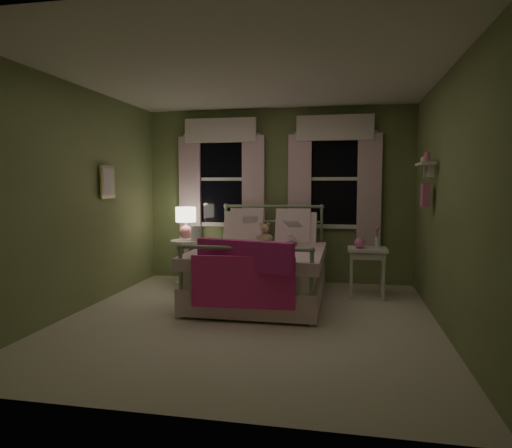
% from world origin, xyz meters
% --- Properties ---
extents(room_shell, '(4.20, 4.20, 4.20)m').
position_xyz_m(room_shell, '(0.00, 0.00, 1.30)').
color(room_shell, beige).
rests_on(room_shell, ground).
extents(bed, '(1.58, 2.04, 1.18)m').
position_xyz_m(bed, '(-0.03, 0.92, 0.38)').
color(bed, white).
rests_on(bed, ground).
extents(pink_throw, '(1.10, 0.36, 0.71)m').
position_xyz_m(pink_throw, '(-0.03, -0.11, 0.61)').
color(pink_throw, '#DB2A90').
rests_on(pink_throw, bed).
extents(child_left, '(0.25, 0.17, 0.68)m').
position_xyz_m(child_left, '(-0.31, 1.34, 0.91)').
color(child_left, '#F7D1DD').
rests_on(child_left, bed).
extents(child_right, '(0.37, 0.32, 0.65)m').
position_xyz_m(child_right, '(0.25, 1.34, 0.89)').
color(child_right, '#F7D1DD').
rests_on(child_right, bed).
extents(book_left, '(0.22, 0.16, 0.26)m').
position_xyz_m(book_left, '(-0.31, 1.09, 0.96)').
color(book_left, beige).
rests_on(book_left, child_left).
extents(book_right, '(0.21, 0.14, 0.26)m').
position_xyz_m(book_right, '(0.25, 1.09, 0.92)').
color(book_right, beige).
rests_on(book_right, child_right).
extents(teddy_bear, '(0.23, 0.18, 0.30)m').
position_xyz_m(teddy_bear, '(-0.03, 1.18, 0.79)').
color(teddy_bear, tan).
rests_on(teddy_bear, bed).
extents(nightstand_left, '(0.46, 0.46, 0.65)m').
position_xyz_m(nightstand_left, '(-1.28, 1.61, 0.42)').
color(nightstand_left, white).
rests_on(nightstand_left, ground).
extents(table_lamp, '(0.30, 0.30, 0.47)m').
position_xyz_m(table_lamp, '(-1.28, 1.61, 0.95)').
color(table_lamp, pink).
rests_on(table_lamp, nightstand_left).
extents(book_nightstand, '(0.19, 0.24, 0.02)m').
position_xyz_m(book_nightstand, '(-1.18, 1.53, 0.66)').
color(book_nightstand, beige).
rests_on(book_nightstand, nightstand_left).
extents(nightstand_right, '(0.50, 0.40, 0.64)m').
position_xyz_m(nightstand_right, '(1.31, 1.28, 0.55)').
color(nightstand_right, white).
rests_on(nightstand_right, ground).
extents(pink_toy, '(0.14, 0.19, 0.14)m').
position_xyz_m(pink_toy, '(1.21, 1.27, 0.71)').
color(pink_toy, pink).
rests_on(pink_toy, nightstand_right).
extents(bud_vase, '(0.06, 0.06, 0.28)m').
position_xyz_m(bud_vase, '(1.43, 1.33, 0.79)').
color(bud_vase, white).
rests_on(bud_vase, nightstand_right).
extents(window_left, '(1.34, 0.13, 1.96)m').
position_xyz_m(window_left, '(-0.85, 2.03, 1.62)').
color(window_left, black).
rests_on(window_left, room_shell).
extents(window_right, '(1.34, 0.13, 1.96)m').
position_xyz_m(window_right, '(0.85, 2.03, 1.62)').
color(window_right, black).
rests_on(window_right, room_shell).
extents(wall_shelf, '(0.15, 0.50, 0.60)m').
position_xyz_m(wall_shelf, '(1.90, 0.70, 1.52)').
color(wall_shelf, white).
rests_on(wall_shelf, room_shell).
extents(framed_picture, '(0.03, 0.32, 0.42)m').
position_xyz_m(framed_picture, '(-1.95, 0.60, 1.50)').
color(framed_picture, beige).
rests_on(framed_picture, room_shell).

